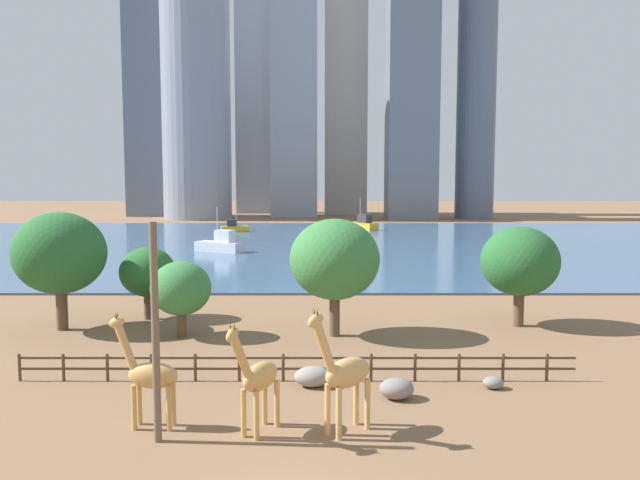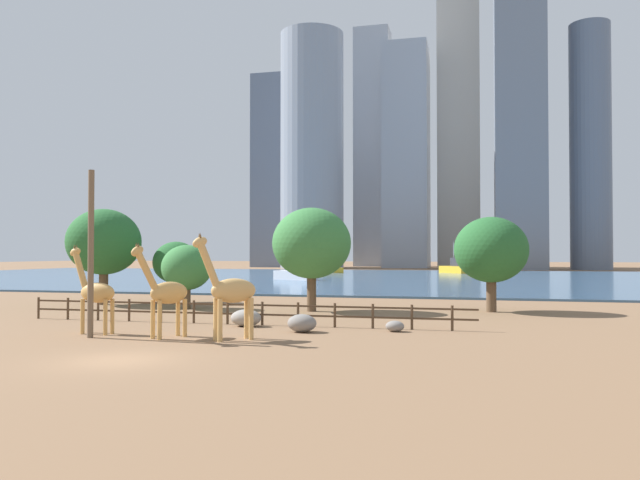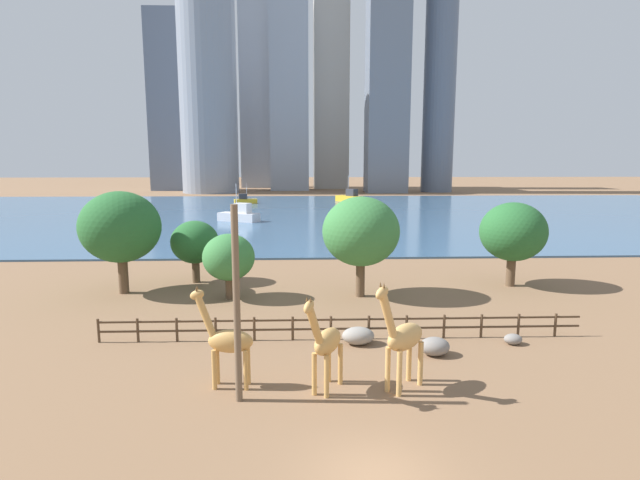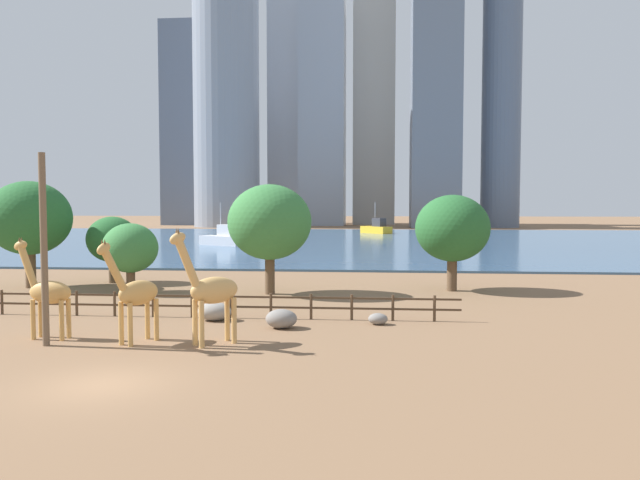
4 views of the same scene
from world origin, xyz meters
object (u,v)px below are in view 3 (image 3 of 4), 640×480
object	(u,v)px
giraffe_tall	(403,337)
utility_pole	(237,305)
tree_right_small	(195,242)
boat_sailboat	(350,197)
boulder_near_fence	(513,339)
tree_left_small	(120,227)
boulder_small	(435,346)
giraffe_companion	(326,343)
tree_right_tall	(513,232)
giraffe_young	(227,341)
tree_center_broad	(361,232)
boat_tug	(245,200)
boat_ferry	(240,215)
boulder_by_pole	(358,336)
tree_left_large	(229,257)

from	to	relation	value
giraffe_tall	utility_pole	bearing A→B (deg)	-35.60
tree_right_small	boat_sailboat	distance (m)	78.44
boulder_near_fence	tree_left_small	size ratio (longest dim) A/B	0.13
giraffe_tall	boulder_small	xyz separation A→B (m)	(2.39, 3.66, -1.83)
giraffe_companion	tree_left_small	distance (m)	21.59
tree_right_tall	boulder_near_fence	bearing A→B (deg)	-112.22
utility_pole	tree_left_small	distance (m)	19.93
giraffe_young	boulder_small	size ratio (longest dim) A/B	2.97
boulder_small	tree_left_small	size ratio (longest dim) A/B	0.20
giraffe_young	boulder_near_fence	distance (m)	15.06
boulder_near_fence	tree_center_broad	size ratio (longest dim) A/B	0.13
giraffe_companion	boat_tug	bearing A→B (deg)	-143.51
boulder_near_fence	boat_ferry	size ratio (longest dim) A/B	0.14
giraffe_tall	giraffe_young	distance (m)	7.38
boulder_small	boat_sailboat	bearing A→B (deg)	87.07
tree_right_small	boat_sailboat	bearing A→B (deg)	75.49
boulder_near_fence	tree_center_broad	bearing A→B (deg)	125.63
boat_ferry	utility_pole	bearing A→B (deg)	123.96
boulder_by_pole	boat_ferry	distance (m)	54.33
boulder_by_pole	tree_right_small	world-z (taller)	tree_right_small
boulder_small	boat_sailboat	size ratio (longest dim) A/B	0.22
tree_center_broad	boat_tug	xyz separation A→B (m)	(-16.54, 76.17, -3.71)
boulder_near_fence	tree_left_large	distance (m)	18.89
boulder_small	tree_center_broad	size ratio (longest dim) A/B	0.21
boulder_small	tree_left_large	size ratio (longest dim) A/B	0.32
giraffe_young	tree_right_small	size ratio (longest dim) A/B	0.90
tree_right_small	boulder_small	bearing A→B (deg)	-46.27
boat_sailboat	giraffe_companion	bearing A→B (deg)	133.01
boat_tug	boat_sailboat	bearing A→B (deg)	-3.80
boulder_by_pole	tree_left_small	bearing A→B (deg)	145.57
giraffe_young	boat_sailboat	world-z (taller)	boat_sailboat
boulder_by_pole	tree_left_small	xyz separation A→B (m)	(-15.93, 10.92, 4.39)
giraffe_young	tree_right_small	bearing A→B (deg)	-70.15
giraffe_young	boulder_by_pole	size ratio (longest dim) A/B	2.60
giraffe_tall	boat_ferry	size ratio (longest dim) A/B	0.72
giraffe_tall	giraffe_young	world-z (taller)	giraffe_tall
tree_left_small	tree_right_small	world-z (taller)	tree_left_small
boulder_near_fence	boat_sailboat	xyz separation A→B (m)	(0.15, 90.24, 0.93)
giraffe_companion	tree_right_small	size ratio (longest dim) A/B	0.91
giraffe_young	boat_ferry	bearing A→B (deg)	-79.28
boat_ferry	boat_tug	bearing A→B (deg)	-58.08
tree_left_large	tree_left_small	size ratio (longest dim) A/B	0.62
tree_center_broad	tree_left_small	size ratio (longest dim) A/B	0.96
giraffe_young	tree_left_small	xyz separation A→B (m)	(-9.81, 15.68, 2.80)
boulder_small	boat_ferry	world-z (taller)	boat_ferry
boat_tug	tree_left_small	bearing A→B (deg)	-104.78
tree_left_small	utility_pole	bearing A→B (deg)	-58.43
tree_left_large	boulder_by_pole	bearing A→B (deg)	-48.70
utility_pole	tree_left_small	xyz separation A→B (m)	(-10.42, 16.96, 0.88)
tree_center_broad	boat_tug	bearing A→B (deg)	102.25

